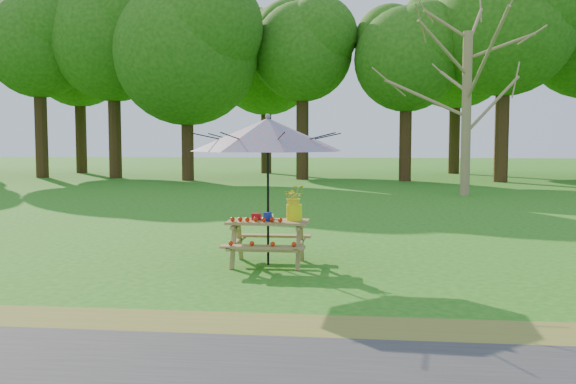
# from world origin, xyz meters

# --- Properties ---
(ground) EXTENTS (120.00, 120.00, 0.00)m
(ground) POSITION_xyz_m (0.00, 0.00, 0.00)
(ground) COLOR #206F15
(ground) RESTS_ON ground
(treeline) EXTENTS (60.00, 12.00, 16.00)m
(treeline) POSITION_xyz_m (0.00, 22.00, 8.00)
(treeline) COLOR #1D530E
(treeline) RESTS_ON ground
(picnic_table) EXTENTS (1.20, 1.32, 0.67)m
(picnic_table) POSITION_xyz_m (3.95, 0.50, 0.33)
(picnic_table) COLOR olive
(picnic_table) RESTS_ON ground
(patio_umbrella) EXTENTS (2.91, 2.91, 2.26)m
(patio_umbrella) POSITION_xyz_m (3.95, 0.50, 1.95)
(patio_umbrella) COLOR black
(patio_umbrella) RESTS_ON ground
(produce_bins) EXTENTS (0.32, 0.38, 0.13)m
(produce_bins) POSITION_xyz_m (3.89, 0.53, 0.72)
(produce_bins) COLOR #B40E16
(produce_bins) RESTS_ON picnic_table
(tomatoes_row) EXTENTS (0.77, 0.13, 0.07)m
(tomatoes_row) POSITION_xyz_m (3.80, 0.32, 0.71)
(tomatoes_row) COLOR red
(tomatoes_row) RESTS_ON picnic_table
(flower_bucket) EXTENTS (0.37, 0.34, 0.53)m
(flower_bucket) POSITION_xyz_m (4.33, 0.59, 0.95)
(flower_bucket) COLOR #F6FF0D
(flower_bucket) RESTS_ON picnic_table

